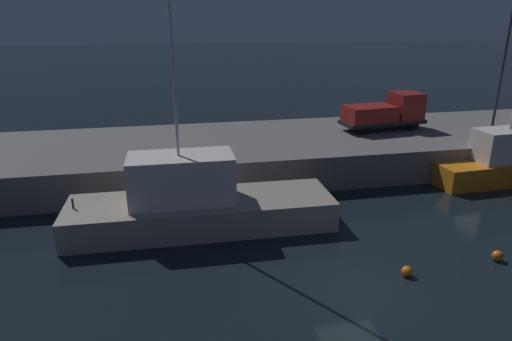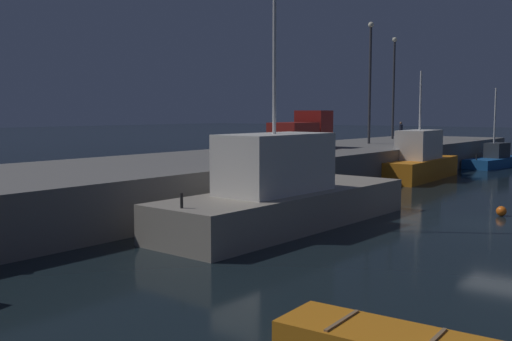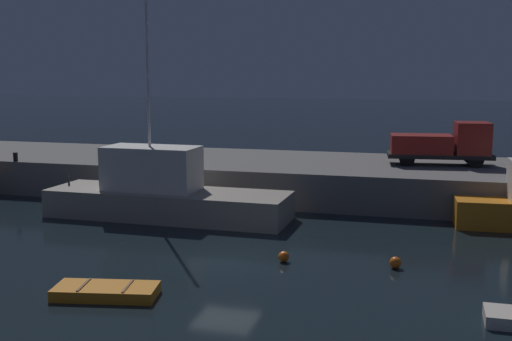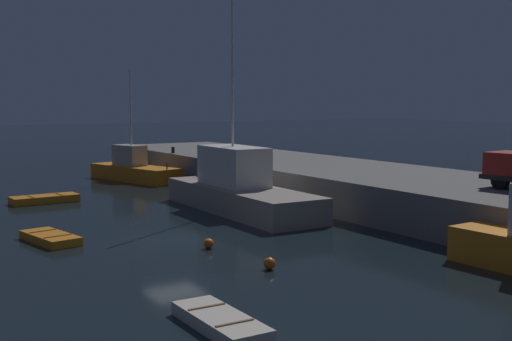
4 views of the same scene
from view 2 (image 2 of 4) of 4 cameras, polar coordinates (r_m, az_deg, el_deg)
ground_plane at (r=26.11m, az=22.26°, el=-4.89°), size 320.00×320.00×0.00m
pier_quay at (r=33.25m, az=-3.05°, el=-0.45°), size 69.95×10.17×2.11m
fishing_trawler_red at (r=23.78m, az=2.80°, el=-2.36°), size 12.89×3.84×13.99m
fishing_boat_blue at (r=41.90m, az=15.40°, el=0.88°), size 9.35×3.02×7.33m
fishing_boat_white at (r=53.51m, az=22.05°, el=1.00°), size 7.75×3.13×6.54m
mooring_buoy_near at (r=28.40m, az=22.52°, el=-3.62°), size 0.44×0.44×0.44m
lamp_post_west at (r=47.34m, az=10.91°, el=9.07°), size 0.44×0.44×9.36m
lamp_post_east at (r=56.09m, az=13.11°, el=8.40°), size 0.44×0.44×9.22m
utility_truck at (r=40.26m, az=4.56°, el=3.89°), size 6.24×2.71×2.57m
dockworker at (r=48.50m, az=13.74°, el=3.71°), size 0.45×0.31×1.69m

